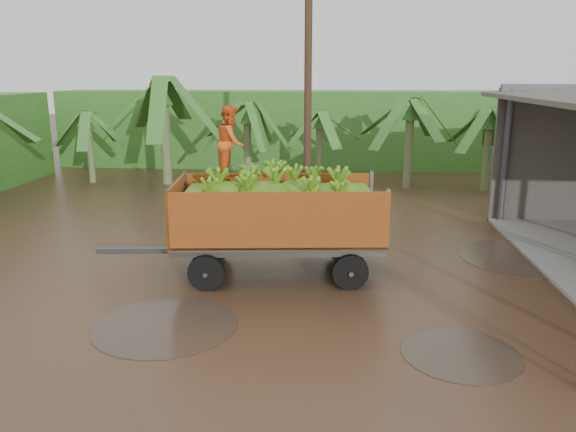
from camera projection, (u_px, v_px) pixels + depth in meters
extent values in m
plane|color=black|center=(320.00, 284.00, 12.07)|extent=(100.00, 100.00, 0.00)
cube|color=#2D661E|center=(289.00, 129.00, 27.24)|extent=(22.00, 3.00, 3.60)
cube|color=#47474C|center=(137.00, 251.00, 12.54)|extent=(1.81, 0.30, 0.12)
imported|color=#E8581B|center=(231.00, 142.00, 12.40)|extent=(0.65, 0.81, 1.63)
cylinder|color=#47301E|center=(308.00, 86.00, 17.56)|extent=(0.24, 0.24, 8.06)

